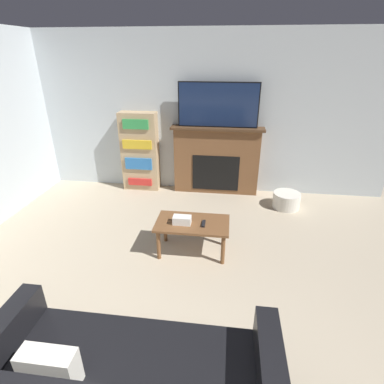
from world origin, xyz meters
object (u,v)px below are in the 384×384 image
tv (218,105)px  storage_basket (286,200)px  bookshelf (140,152)px  fireplace (216,160)px  coffee_table (192,227)px

tv → storage_basket: bearing=-21.5°
tv → bookshelf: size_ratio=0.94×
fireplace → storage_basket: 1.38m
tv → coffee_table: tv is taller
tv → bookshelf: tv is taller
storage_basket → fireplace: bearing=157.7°
coffee_table → bookshelf: 2.24m
tv → bookshelf: 1.62m
tv → bookshelf: (-1.38, -0.00, -0.85)m
coffee_table → storage_basket: coffee_table is taller
fireplace → bookshelf: 1.38m
bookshelf → storage_basket: 2.68m
storage_basket → tv: bearing=158.5°
fireplace → storage_basket: size_ratio=3.64×
coffee_table → storage_basket: 1.98m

